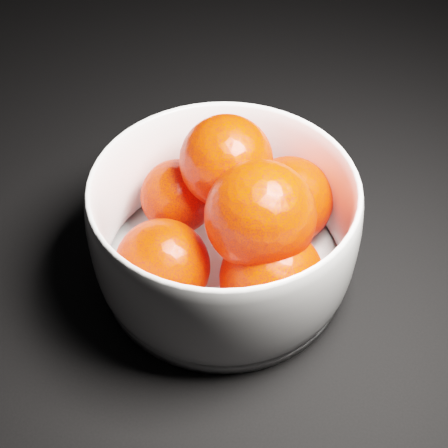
# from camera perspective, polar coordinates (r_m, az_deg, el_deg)

# --- Properties ---
(ground) EXTENTS (3.00, 3.00, 0.00)m
(ground) POSITION_cam_1_polar(r_m,az_deg,el_deg) (0.86, -12.01, 11.70)
(ground) COLOR black
(ground) RESTS_ON ground
(bowl) EXTENTS (0.24, 0.24, 0.12)m
(bowl) POSITION_cam_1_polar(r_m,az_deg,el_deg) (0.57, 0.00, -0.42)
(bowl) COLOR silver
(bowl) RESTS_ON ground
(orange_pile) EXTENTS (0.19, 0.20, 0.14)m
(orange_pile) POSITION_cam_1_polar(r_m,az_deg,el_deg) (0.56, 1.25, 0.28)
(orange_pile) COLOR #FF1900
(orange_pile) RESTS_ON bowl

